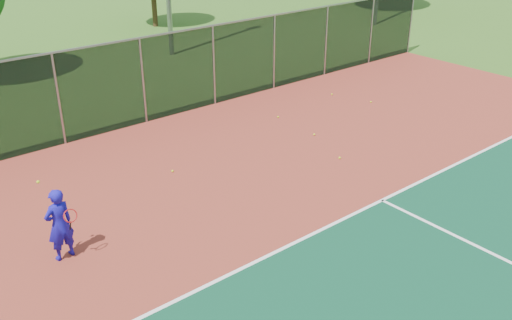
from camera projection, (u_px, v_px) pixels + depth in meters
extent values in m
plane|color=#305C1A|center=(433.00, 286.00, 11.94)|extent=(120.00, 120.00, 0.00)
cube|color=maroon|center=(361.00, 244.00, 13.33)|extent=(30.00, 20.00, 0.02)
cube|color=white|center=(382.00, 200.00, 15.16)|extent=(22.00, 0.10, 0.00)
cube|color=black|center=(143.00, 81.00, 19.65)|extent=(30.00, 0.04, 3.00)
cube|color=gray|center=(139.00, 38.00, 19.00)|extent=(30.00, 0.06, 0.06)
imported|color=#1811A6|center=(59.00, 224.00, 12.48)|extent=(0.68, 0.49, 1.72)
cylinder|color=black|center=(70.00, 226.00, 12.38)|extent=(0.03, 0.15, 0.27)
torus|color=#A51414|center=(70.00, 216.00, 12.18)|extent=(0.30, 0.13, 0.29)
sphere|color=#C4DD19|center=(38.00, 182.00, 11.93)|extent=(0.07, 0.07, 0.07)
sphere|color=#C4DD19|center=(172.00, 171.00, 16.67)|extent=(0.07, 0.07, 0.07)
sphere|color=#C4DD19|center=(340.00, 158.00, 17.49)|extent=(0.07, 0.07, 0.07)
sphere|color=#C4DD19|center=(371.00, 102.00, 22.07)|extent=(0.07, 0.07, 0.07)
sphere|color=#C4DD19|center=(314.00, 134.00, 19.15)|extent=(0.07, 0.07, 0.07)
sphere|color=#C4DD19|center=(332.00, 94.00, 22.88)|extent=(0.07, 0.07, 0.07)
sphere|color=#C4DD19|center=(278.00, 117.00, 20.62)|extent=(0.07, 0.07, 0.07)
cylinder|color=#332212|center=(154.00, 7.00, 33.93)|extent=(0.30, 0.30, 2.30)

